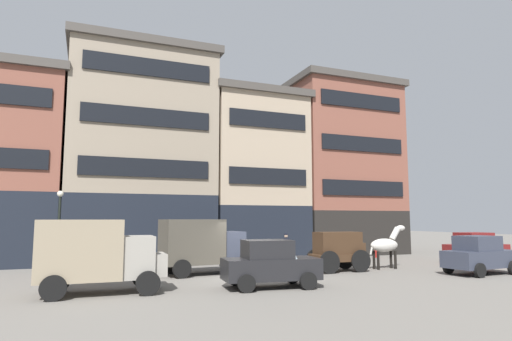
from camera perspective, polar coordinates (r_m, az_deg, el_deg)
ground_plane at (r=20.17m, az=-0.81°, el=-13.98°), size 120.00×120.00×0.00m
building_center_left at (r=29.84m, az=-15.12°, el=2.19°), size 9.54×7.05×13.93m
building_center_right at (r=31.59m, az=-0.69°, el=-0.52°), size 7.09×7.05×11.71m
building_far_right at (r=35.10m, az=10.92°, el=0.46°), size 8.73×7.05×13.49m
cargo_wagon at (r=22.58m, az=10.89°, el=-10.13°), size 2.91×1.52×1.98m
draft_horse at (r=24.28m, az=16.85°, el=-9.41°), size 2.34×0.61×2.30m
delivery_truck_near at (r=16.61m, az=-20.20°, el=-10.28°), size 4.40×2.23×2.62m
delivery_truck_far at (r=21.21m, az=-7.03°, el=-9.69°), size 4.48×2.46×2.62m
sedan_dark at (r=23.69m, az=27.53°, el=-9.91°), size 3.82×2.11×1.83m
sedan_light at (r=29.20m, az=27.14°, el=-9.14°), size 3.72×1.90×1.83m
sedan_parked_curb at (r=17.04m, az=1.87°, el=-12.28°), size 3.84×2.15×1.83m
pedestrian_officer at (r=26.59m, az=4.02°, el=-10.01°), size 0.44×0.44×1.79m
streetlamp_curbside at (r=24.86m, az=-24.68°, el=-5.79°), size 0.32×0.32×4.12m
fire_hydrant_curbside at (r=31.06m, az=15.64°, el=-10.29°), size 0.24×0.24×0.83m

